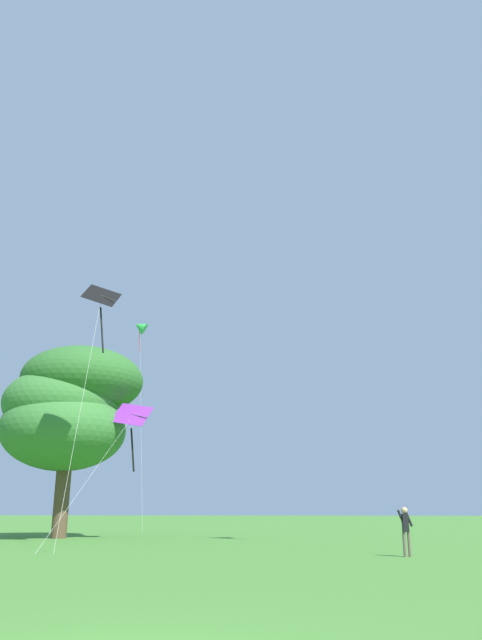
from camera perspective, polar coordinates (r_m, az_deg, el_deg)
The scene contains 5 objects.
kite_purple_streamer at distance 34.84m, azimuth -10.10°, elevation -9.63°, with size 2.18×12.27×7.30m.
kite_green_small at distance 55.20m, azimuth -9.33°, elevation -0.64°, with size 3.97×7.99×17.72m.
kite_black_large at distance 30.02m, azimuth -12.83°, elevation 1.05°, with size 1.71×5.77×12.06m.
person_near_tree at distance 22.04m, azimuth 14.98°, elevation -17.98°, with size 0.50×0.21×1.55m.
tree_right_cluster at distance 37.34m, azimuth -15.62°, elevation -7.72°, with size 7.78×7.68×10.75m.
Camera 1 is at (2.02, -5.94, 1.43)m, focal length 34.59 mm.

